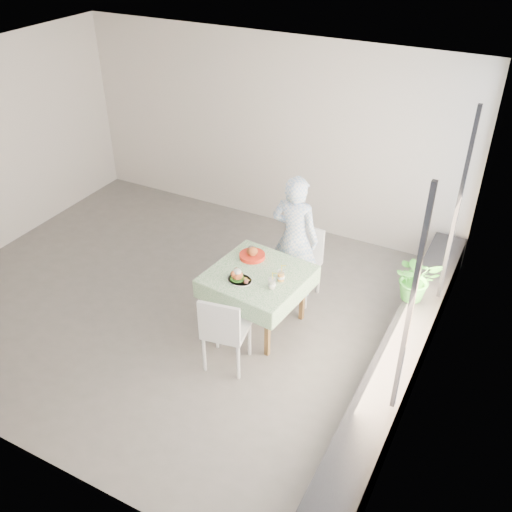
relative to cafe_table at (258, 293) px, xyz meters
The scene contains 15 objects.
floor 1.18m from the cafe_table, behind, with size 6.00×6.00×0.00m, color #585653.
ceiling 2.58m from the cafe_table, behind, with size 6.00×6.00×0.00m, color white.
wall_back 2.78m from the cafe_table, 114.34° to the left, with size 6.00×0.02×2.80m, color silver.
wall_right 2.14m from the cafe_table, ahead, with size 0.02×5.00×2.80m, color silver.
window_pane 2.24m from the cafe_table, ahead, with size 0.01×4.80×2.18m, color #D1E0F9.
window_ledge 1.74m from the cafe_table, ahead, with size 0.40×4.80×0.50m, color black.
cafe_table is the anchor object (origin of this frame).
chair_far 0.80m from the cafe_table, 75.13° to the left, with size 0.45×0.45×0.92m.
chair_near 0.77m from the cafe_table, 89.17° to the right, with size 0.52×0.52×0.95m.
diner 0.85m from the cafe_table, 81.89° to the left, with size 0.60×0.39×1.65m, color #8CB1E0.
main_dish 0.42m from the cafe_table, 118.68° to the right, with size 0.29×0.29×0.15m.
juice_cup_orange 0.45m from the cafe_table, ahead, with size 0.09×0.09×0.25m.
juice_cup_lemonade 0.47m from the cafe_table, 34.15° to the right, with size 0.09×0.09×0.25m.
second_dish 0.46m from the cafe_table, 129.21° to the left, with size 0.30×0.30×0.14m.
potted_plant 1.78m from the cafe_table, 23.11° to the left, with size 0.49×0.43×0.55m, color #2A7326.
Camera 1 is at (3.50, -4.55, 4.42)m, focal length 40.00 mm.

